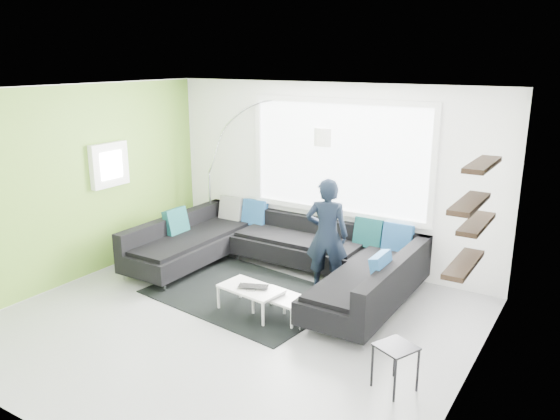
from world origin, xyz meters
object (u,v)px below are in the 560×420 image
object	(u,v)px
side_table	(395,367)
person	(327,235)
arc_lamp	(209,173)
sectional_sofa	(273,257)
coffee_table	(266,302)
laptop	(252,289)

from	to	relation	value
side_table	person	xyz separation A→B (m)	(-1.67, 1.77, 0.57)
side_table	person	distance (m)	2.50
arc_lamp	side_table	xyz separation A→B (m)	(4.27, -2.45, -1.03)
sectional_sofa	side_table	world-z (taller)	sectional_sofa
sectional_sofa	person	world-z (taller)	person
sectional_sofa	coffee_table	distance (m)	1.07
side_table	laptop	world-z (taller)	side_table
coffee_table	side_table	bearing A→B (deg)	-11.75
coffee_table	arc_lamp	distance (m)	3.11
sectional_sofa	side_table	size ratio (longest dim) A/B	8.28
coffee_table	laptop	size ratio (longest dim) A/B	2.35
coffee_table	laptop	distance (m)	0.25
coffee_table	side_table	size ratio (longest dim) A/B	2.20
person	laptop	size ratio (longest dim) A/B	3.62
sectional_sofa	coffee_table	bearing A→B (deg)	-62.19
arc_lamp	laptop	distance (m)	3.00
sectional_sofa	arc_lamp	distance (m)	2.19
sectional_sofa	arc_lamp	world-z (taller)	arc_lamp
arc_lamp	laptop	xyz separation A→B (m)	(2.17, -1.86, -0.91)
sectional_sofa	arc_lamp	size ratio (longest dim) A/B	1.54
sectional_sofa	person	distance (m)	0.91
arc_lamp	side_table	world-z (taller)	arc_lamp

